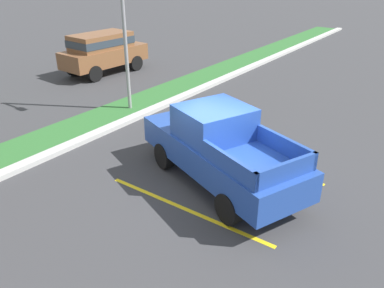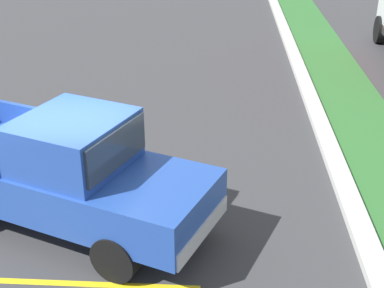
{
  "view_description": "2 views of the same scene",
  "coord_description": "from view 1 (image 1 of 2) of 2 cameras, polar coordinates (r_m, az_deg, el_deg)",
  "views": [
    {
      "loc": [
        -7.59,
        -4.81,
        5.53
      ],
      "look_at": [
        -0.77,
        0.1,
        1.5
      ],
      "focal_mm": 36.14,
      "sensor_mm": 36.0,
      "label": 1
    },
    {
      "loc": [
        8.08,
        2.55,
        5.46
      ],
      "look_at": [
        -0.37,
        2.05,
        1.35
      ],
      "focal_mm": 50.7,
      "sensor_mm": 36.0,
      "label": 2
    }
  ],
  "objects": [
    {
      "name": "ground_plane",
      "position": [
        10.55,
        2.92,
        -6.02
      ],
      "size": [
        120.0,
        120.0,
        0.0
      ],
      "primitive_type": "plane",
      "color": "#38383A"
    },
    {
      "name": "parking_line_near",
      "position": [
        9.59,
        -1.0,
        -9.56
      ],
      "size": [
        0.12,
        4.8,
        0.01
      ],
      "primitive_type": "cube",
      "color": "yellow",
      "rests_on": "ground"
    },
    {
      "name": "parking_line_far",
      "position": [
        11.85,
        8.0,
        -2.44
      ],
      "size": [
        0.12,
        4.8,
        0.01
      ],
      "primitive_type": "cube",
      "color": "yellow",
      "rests_on": "ground"
    },
    {
      "name": "curb_strip",
      "position": [
        13.55,
        -15.08,
        0.95
      ],
      "size": [
        56.0,
        0.4,
        0.15
      ],
      "primitive_type": "cube",
      "color": "#B2B2AD",
      "rests_on": "ground"
    },
    {
      "name": "grass_median",
      "position": [
        14.38,
        -17.89,
        1.84
      ],
      "size": [
        56.0,
        1.8,
        0.06
      ],
      "primitive_type": "cube",
      "color": "#2D662D",
      "rests_on": "ground"
    },
    {
      "name": "pickup_truck_main",
      "position": [
        10.2,
        4.01,
        -0.53
      ],
      "size": [
        3.71,
        5.54,
        2.1
      ],
      "color": "black",
      "rests_on": "ground"
    },
    {
      "name": "suv_distant",
      "position": [
        21.29,
        -12.98,
        13.36
      ],
      "size": [
        4.7,
        2.16,
        2.1
      ],
      "color": "black",
      "rests_on": "ground"
    },
    {
      "name": "street_light",
      "position": [
        15.04,
        -9.59,
        17.88
      ],
      "size": [
        0.24,
        1.49,
        6.11
      ],
      "color": "gray",
      "rests_on": "ground"
    }
  ]
}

